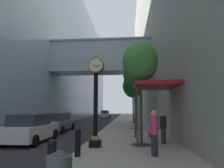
% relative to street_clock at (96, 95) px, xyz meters
% --- Properties ---
extents(ground_plane, '(110.00, 110.00, 0.00)m').
position_rel_street_clock_xyz_m(ground_plane, '(-0.74, 19.04, -2.71)').
color(ground_plane, '#262628').
rests_on(ground_plane, ground).
extents(sidewalk_right, '(5.15, 80.00, 0.14)m').
position_rel_street_clock_xyz_m(sidewalk_right, '(1.84, 22.04, -2.64)').
color(sidewalk_right, '#9E998E').
rests_on(sidewalk_right, ground).
extents(building_block_left, '(21.31, 80.00, 24.57)m').
position_rel_street_clock_xyz_m(building_block_left, '(-12.01, 21.97, 9.54)').
color(building_block_left, '#849EB2').
rests_on(building_block_left, ground).
extents(building_block_right, '(9.00, 80.00, 32.84)m').
position_rel_street_clock_xyz_m(building_block_right, '(8.91, 22.04, 13.71)').
color(building_block_right, gray).
rests_on(building_block_right, ground).
extents(street_clock, '(0.84, 0.55, 4.68)m').
position_rel_street_clock_xyz_m(street_clock, '(0.00, 0.00, 0.00)').
color(street_clock, black).
rests_on(street_clock, sidewalk_right).
extents(bollard_nearest, '(0.24, 0.24, 1.08)m').
position_rel_street_clock_xyz_m(bollard_nearest, '(-0.36, -4.70, -2.01)').
color(bollard_nearest, black).
rests_on(bollard_nearest, sidewalk_right).
extents(bollard_second, '(0.24, 0.24, 1.08)m').
position_rel_street_clock_xyz_m(bollard_second, '(-0.36, -1.99, -2.01)').
color(bollard_second, black).
rests_on(bollard_second, sidewalk_right).
extents(street_tree_near, '(1.91, 1.91, 5.51)m').
position_rel_street_clock_xyz_m(street_tree_near, '(2.31, 0.69, 1.78)').
color(street_tree_near, '#333335').
rests_on(street_tree_near, sidewalk_right).
extents(street_tree_mid_near, '(2.27, 2.27, 6.40)m').
position_rel_street_clock_xyz_m(street_tree_mid_near, '(2.31, 9.22, 2.49)').
color(street_tree_mid_near, '#333335').
rests_on(street_tree_mid_near, sidewalk_right).
extents(street_tree_mid_far, '(2.86, 2.86, 6.67)m').
position_rel_street_clock_xyz_m(street_tree_mid_far, '(2.31, 17.74, 2.43)').
color(street_tree_mid_far, '#333335').
rests_on(street_tree_mid_far, sidewalk_right).
extents(pedestrian_walking, '(0.47, 0.52, 1.80)m').
position_rel_street_clock_xyz_m(pedestrian_walking, '(2.68, -1.68, -1.61)').
color(pedestrian_walking, '#23232D').
rests_on(pedestrian_walking, sidewalk_right).
extents(pedestrian_by_clock, '(0.47, 0.47, 1.70)m').
position_rel_street_clock_xyz_m(pedestrian_by_clock, '(3.54, 1.25, -1.67)').
color(pedestrian_by_clock, '#23232D').
rests_on(pedestrian_by_clock, sidewalk_right).
extents(storefront_awning, '(2.40, 3.60, 3.30)m').
position_rel_street_clock_xyz_m(storefront_awning, '(3.17, 1.70, 0.57)').
color(storefront_awning, maroon).
rests_on(storefront_awning, sidewalk_right).
extents(car_grey_near, '(2.00, 4.40, 1.62)m').
position_rel_street_clock_xyz_m(car_grey_near, '(-4.56, 7.40, -1.92)').
color(car_grey_near, slate).
rests_on(car_grey_near, ground).
extents(car_silver_mid, '(2.07, 4.27, 1.64)m').
position_rel_street_clock_xyz_m(car_silver_mid, '(-3.25, 31.90, -1.92)').
color(car_silver_mid, '#B7BABF').
rests_on(car_silver_mid, ground).
extents(car_white_far, '(2.11, 4.25, 1.68)m').
position_rel_street_clock_xyz_m(car_white_far, '(-4.24, 1.79, -1.90)').
color(car_white_far, silver).
rests_on(car_white_far, ground).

